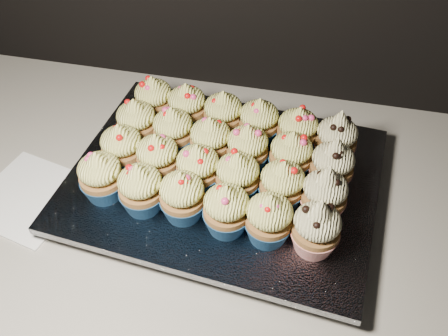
% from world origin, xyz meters
% --- Properties ---
extents(worktop, '(2.44, 0.64, 0.04)m').
position_xyz_m(worktop, '(0.00, 1.70, 0.88)').
color(worktop, beige).
rests_on(worktop, cabinet).
extents(napkin, '(0.18, 0.18, 0.00)m').
position_xyz_m(napkin, '(-0.28, 1.65, 0.90)').
color(napkin, white).
rests_on(napkin, worktop).
extents(baking_tray, '(0.44, 0.35, 0.02)m').
position_xyz_m(baking_tray, '(0.00, 1.73, 0.91)').
color(baking_tray, black).
rests_on(baking_tray, worktop).
extents(foil_lining, '(0.48, 0.39, 0.01)m').
position_xyz_m(foil_lining, '(0.00, 1.73, 0.93)').
color(foil_lining, silver).
rests_on(foil_lining, baking_tray).
extents(cupcake_0, '(0.06, 0.06, 0.08)m').
position_xyz_m(cupcake_0, '(-0.16, 1.66, 0.97)').
color(cupcake_0, navy).
rests_on(cupcake_0, foil_lining).
extents(cupcake_1, '(0.06, 0.06, 0.08)m').
position_xyz_m(cupcake_1, '(-0.10, 1.65, 0.97)').
color(cupcake_1, navy).
rests_on(cupcake_1, foil_lining).
extents(cupcake_2, '(0.06, 0.06, 0.08)m').
position_xyz_m(cupcake_2, '(-0.04, 1.65, 0.97)').
color(cupcake_2, navy).
rests_on(cupcake_2, foil_lining).
extents(cupcake_3, '(0.06, 0.06, 0.08)m').
position_xyz_m(cupcake_3, '(0.03, 1.64, 0.97)').
color(cupcake_3, navy).
rests_on(cupcake_3, foil_lining).
extents(cupcake_4, '(0.06, 0.06, 0.08)m').
position_xyz_m(cupcake_4, '(0.08, 1.64, 0.97)').
color(cupcake_4, navy).
rests_on(cupcake_4, foil_lining).
extents(cupcake_5, '(0.06, 0.06, 0.10)m').
position_xyz_m(cupcake_5, '(0.14, 1.63, 0.97)').
color(cupcake_5, red).
rests_on(cupcake_5, foil_lining).
extents(cupcake_6, '(0.06, 0.06, 0.08)m').
position_xyz_m(cupcake_6, '(-0.15, 1.72, 0.97)').
color(cupcake_6, navy).
rests_on(cupcake_6, foil_lining).
extents(cupcake_7, '(0.06, 0.06, 0.08)m').
position_xyz_m(cupcake_7, '(-0.09, 1.71, 0.97)').
color(cupcake_7, navy).
rests_on(cupcake_7, foil_lining).
extents(cupcake_8, '(0.06, 0.06, 0.08)m').
position_xyz_m(cupcake_8, '(-0.03, 1.70, 0.97)').
color(cupcake_8, navy).
rests_on(cupcake_8, foil_lining).
extents(cupcake_9, '(0.06, 0.06, 0.08)m').
position_xyz_m(cupcake_9, '(0.03, 1.70, 0.97)').
color(cupcake_9, navy).
rests_on(cupcake_9, foil_lining).
extents(cupcake_10, '(0.06, 0.06, 0.08)m').
position_xyz_m(cupcake_10, '(0.09, 1.70, 0.97)').
color(cupcake_10, navy).
rests_on(cupcake_10, foil_lining).
extents(cupcake_11, '(0.06, 0.06, 0.10)m').
position_xyz_m(cupcake_11, '(0.15, 1.69, 0.97)').
color(cupcake_11, red).
rests_on(cupcake_11, foil_lining).
extents(cupcake_12, '(0.06, 0.06, 0.08)m').
position_xyz_m(cupcake_12, '(-0.15, 1.78, 0.97)').
color(cupcake_12, navy).
rests_on(cupcake_12, foil_lining).
extents(cupcake_13, '(0.06, 0.06, 0.08)m').
position_xyz_m(cupcake_13, '(-0.09, 1.77, 0.97)').
color(cupcake_13, navy).
rests_on(cupcake_13, foil_lining).
extents(cupcake_14, '(0.06, 0.06, 0.08)m').
position_xyz_m(cupcake_14, '(-0.03, 1.76, 0.97)').
color(cupcake_14, navy).
rests_on(cupcake_14, foil_lining).
extents(cupcake_15, '(0.06, 0.06, 0.08)m').
position_xyz_m(cupcake_15, '(0.03, 1.76, 0.97)').
color(cupcake_15, navy).
rests_on(cupcake_15, foil_lining).
extents(cupcake_16, '(0.06, 0.06, 0.08)m').
position_xyz_m(cupcake_16, '(0.10, 1.76, 0.97)').
color(cupcake_16, navy).
rests_on(cupcake_16, foil_lining).
extents(cupcake_17, '(0.06, 0.06, 0.10)m').
position_xyz_m(cupcake_17, '(0.16, 1.75, 0.97)').
color(cupcake_17, red).
rests_on(cupcake_17, foil_lining).
extents(cupcake_18, '(0.06, 0.06, 0.08)m').
position_xyz_m(cupcake_18, '(-0.14, 1.84, 0.97)').
color(cupcake_18, navy).
rests_on(cupcake_18, foil_lining).
extents(cupcake_19, '(0.06, 0.06, 0.08)m').
position_xyz_m(cupcake_19, '(-0.08, 1.83, 0.97)').
color(cupcake_19, navy).
rests_on(cupcake_19, foil_lining).
extents(cupcake_20, '(0.06, 0.06, 0.08)m').
position_xyz_m(cupcake_20, '(-0.02, 1.83, 0.97)').
color(cupcake_20, navy).
rests_on(cupcake_20, foil_lining).
extents(cupcake_21, '(0.06, 0.06, 0.08)m').
position_xyz_m(cupcake_21, '(0.04, 1.82, 0.97)').
color(cupcake_21, navy).
rests_on(cupcake_21, foil_lining).
extents(cupcake_22, '(0.06, 0.06, 0.08)m').
position_xyz_m(cupcake_22, '(0.10, 1.81, 0.97)').
color(cupcake_22, navy).
rests_on(cupcake_22, foil_lining).
extents(cupcake_23, '(0.06, 0.06, 0.10)m').
position_xyz_m(cupcake_23, '(0.16, 1.81, 0.97)').
color(cupcake_23, red).
rests_on(cupcake_23, foil_lining).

